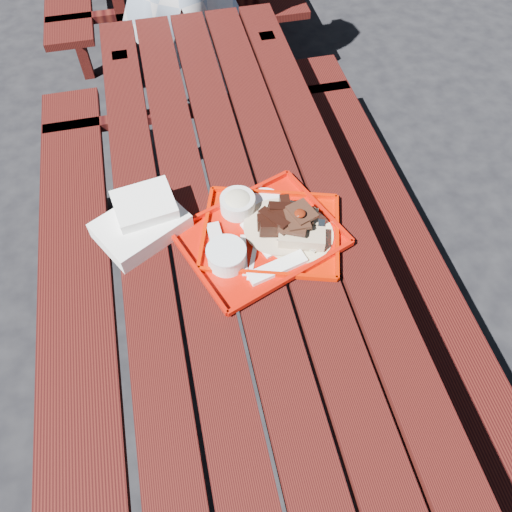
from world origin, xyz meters
name	(u,v)px	position (x,y,z in m)	size (l,w,h in m)	color
ground	(248,338)	(0.00, 0.00, 0.00)	(60.00, 60.00, 0.00)	black
picnic_table_near	(246,264)	(0.00, 0.00, 0.56)	(1.41, 2.40, 0.75)	#3C100B
near_tray	(271,224)	(0.07, -0.02, 0.78)	(0.46, 0.41, 0.12)	#C41800
far_tray	(260,239)	(0.03, -0.06, 0.77)	(0.52, 0.46, 0.07)	#B81004
white_cloth	(142,220)	(-0.29, 0.06, 0.79)	(0.30, 0.27, 0.10)	white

